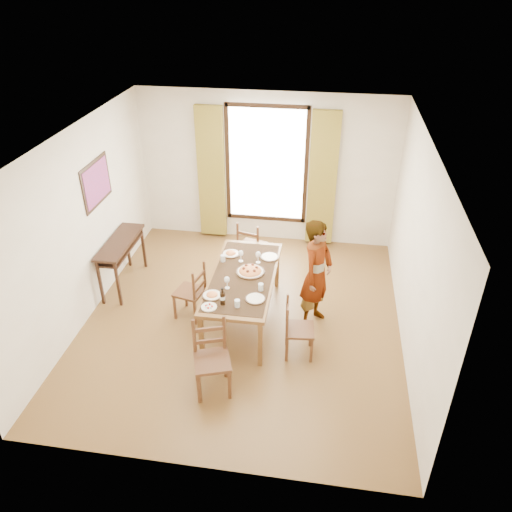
# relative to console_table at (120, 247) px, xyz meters

# --- Properties ---
(ground) EXTENTS (5.00, 5.00, 0.00)m
(ground) POSITION_rel_console_table_xyz_m (2.03, -0.60, -0.68)
(ground) COLOR brown
(ground) RESTS_ON ground
(room_shell) EXTENTS (4.60, 5.10, 2.74)m
(room_shell) POSITION_rel_console_table_xyz_m (2.03, -0.47, 0.86)
(room_shell) COLOR silver
(room_shell) RESTS_ON ground
(console_table) EXTENTS (0.38, 1.20, 0.80)m
(console_table) POSITION_rel_console_table_xyz_m (0.00, 0.00, 0.00)
(console_table) COLOR black
(console_table) RESTS_ON ground
(dining_table) EXTENTS (0.88, 1.95, 0.76)m
(dining_table) POSITION_rel_console_table_xyz_m (2.04, -0.59, 0.01)
(dining_table) COLOR brown
(dining_table) RESTS_ON ground
(chair_west) EXTENTS (0.47, 0.47, 0.87)m
(chair_west) POSITION_rel_console_table_xyz_m (1.29, -0.63, -0.28)
(chair_west) COLOR #55381C
(chair_west) RESTS_ON ground
(chair_north) EXTENTS (0.49, 0.49, 0.92)m
(chair_north) POSITION_rel_console_table_xyz_m (1.94, 0.74, -0.25)
(chair_north) COLOR #55381C
(chair_north) RESTS_ON ground
(chair_south) EXTENTS (0.54, 0.54, 0.95)m
(chair_south) POSITION_rel_console_table_xyz_m (1.90, -1.97, -0.24)
(chair_south) COLOR #55381C
(chair_south) RESTS_ON ground
(chair_east) EXTENTS (0.41, 0.41, 0.84)m
(chair_east) POSITION_rel_console_table_xyz_m (2.86, -1.21, -0.29)
(chair_east) COLOR #55381C
(chair_east) RESTS_ON ground
(man) EXTENTS (0.89, 0.84, 1.62)m
(man) POSITION_rel_console_table_xyz_m (3.05, -0.48, 0.13)
(man) COLOR gray
(man) RESTS_ON ground
(plate_sw) EXTENTS (0.27, 0.27, 0.05)m
(plate_sw) POSITION_rel_console_table_xyz_m (1.72, -1.13, 0.10)
(plate_sw) COLOR silver
(plate_sw) RESTS_ON dining_table
(plate_se) EXTENTS (0.27, 0.27, 0.05)m
(plate_se) POSITION_rel_console_table_xyz_m (2.30, -1.12, 0.10)
(plate_se) COLOR silver
(plate_se) RESTS_ON dining_table
(plate_nw) EXTENTS (0.27, 0.27, 0.05)m
(plate_nw) POSITION_rel_console_table_xyz_m (1.76, -0.06, 0.10)
(plate_nw) COLOR silver
(plate_nw) RESTS_ON dining_table
(plate_ne) EXTENTS (0.27, 0.27, 0.05)m
(plate_ne) POSITION_rel_console_table_xyz_m (2.34, -0.06, 0.10)
(plate_ne) COLOR silver
(plate_ne) RESTS_ON dining_table
(pasta_platter) EXTENTS (0.40, 0.40, 0.10)m
(pasta_platter) POSITION_rel_console_table_xyz_m (2.13, -0.50, 0.12)
(pasta_platter) COLOR #CC421A
(pasta_platter) RESTS_ON dining_table
(caprese_plate) EXTENTS (0.20, 0.20, 0.04)m
(caprese_plate) POSITION_rel_console_table_xyz_m (1.74, -1.38, 0.09)
(caprese_plate) COLOR silver
(caprese_plate) RESTS_ON dining_table
(wine_glass_a) EXTENTS (0.08, 0.08, 0.18)m
(wine_glass_a) POSITION_rel_console_table_xyz_m (1.88, -0.92, 0.16)
(wine_glass_a) COLOR white
(wine_glass_a) RESTS_ON dining_table
(wine_glass_b) EXTENTS (0.08, 0.08, 0.18)m
(wine_glass_b) POSITION_rel_console_table_xyz_m (2.20, -0.22, 0.16)
(wine_glass_b) COLOR white
(wine_glass_b) RESTS_ON dining_table
(wine_glass_c) EXTENTS (0.08, 0.08, 0.18)m
(wine_glass_c) POSITION_rel_console_table_xyz_m (1.94, -0.23, 0.16)
(wine_glass_c) COLOR white
(wine_glass_c) RESTS_ON dining_table
(tumbler_a) EXTENTS (0.07, 0.07, 0.10)m
(tumbler_a) POSITION_rel_console_table_xyz_m (2.33, -0.90, 0.12)
(tumbler_a) COLOR silver
(tumbler_a) RESTS_ON dining_table
(tumbler_b) EXTENTS (0.07, 0.07, 0.10)m
(tumbler_b) POSITION_rel_console_table_xyz_m (1.69, -0.26, 0.12)
(tumbler_b) COLOR silver
(tumbler_b) RESTS_ON dining_table
(tumbler_c) EXTENTS (0.07, 0.07, 0.10)m
(tumbler_c) POSITION_rel_console_table_xyz_m (2.09, -1.30, 0.12)
(tumbler_c) COLOR silver
(tumbler_c) RESTS_ON dining_table
(wine_bottle) EXTENTS (0.07, 0.07, 0.25)m
(wine_bottle) POSITION_rel_console_table_xyz_m (1.90, -1.28, 0.20)
(wine_bottle) COLOR black
(wine_bottle) RESTS_ON dining_table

